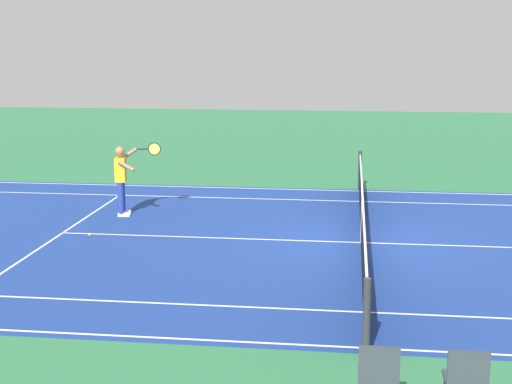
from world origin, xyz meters
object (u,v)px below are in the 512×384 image
Objects in this scene: tennis_player_near at (122,177)px; spectator_chair_3 at (378,373)px; tennis_ball at (90,235)px; tennis_net at (362,219)px; spectator_chair_2 at (466,378)px.

spectator_chair_3 is at bearing 121.66° from tennis_player_near.
spectator_chair_3 is at bearing 128.85° from tennis_ball.
tennis_ball is 9.31m from spectator_chair_3.
tennis_net reaches higher than spectator_chair_3.
tennis_player_near is 2.21m from tennis_ball.
tennis_ball is at bearing 86.38° from tennis_player_near.
tennis_net is at bearing -82.06° from spectator_chair_2.
tennis_ball is (5.73, 0.18, -0.46)m from tennis_net.
tennis_player_near reaches higher than tennis_net.
spectator_chair_2 and spectator_chair_3 have the same top height.
spectator_chair_3 is (-0.10, 7.42, 0.03)m from tennis_net.
spectator_chair_3 reaches higher than tennis_ball.
tennis_net is 7.43m from spectator_chair_3.
spectator_chair_3 is (0.93, 0.00, 0.00)m from spectator_chair_2.
tennis_net is at bearing 161.91° from tennis_player_near.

